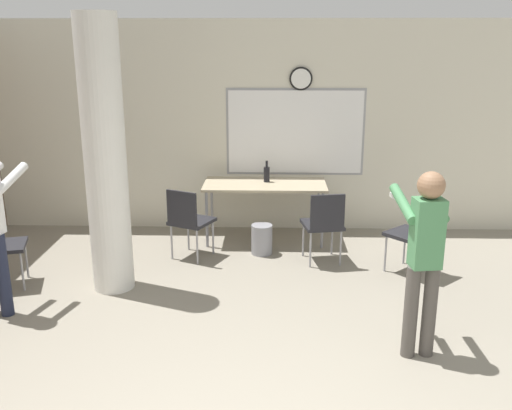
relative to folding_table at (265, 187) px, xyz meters
name	(u,v)px	position (x,y,z in m)	size (l,w,h in m)	color
wall_back	(250,127)	(-0.21, 0.53, 0.69)	(8.00, 0.15, 2.80)	beige
support_pillar	(105,158)	(-1.58, -1.55, 0.69)	(0.42, 0.42, 2.80)	silver
folding_table	(265,187)	(0.00, 0.00, 0.00)	(1.57, 0.74, 0.76)	tan
bottle_on_table	(267,174)	(0.02, 0.08, 0.16)	(0.08, 0.08, 0.28)	black
waste_bin	(262,239)	(-0.03, -0.53, -0.53)	(0.26, 0.26, 0.37)	gray
chair_table_right	(324,222)	(0.70, -0.81, -0.20)	(0.51, 0.51, 0.87)	#232328
chair_mid_room	(416,231)	(1.68, -1.11, -0.20)	(0.62, 0.62, 0.87)	#232328
chair_table_left	(188,218)	(-0.89, -0.72, -0.20)	(0.59, 0.59, 0.87)	#232328
person_playing_side	(424,250)	(1.31, -2.81, 0.22)	(0.40, 0.61, 1.58)	#514C47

